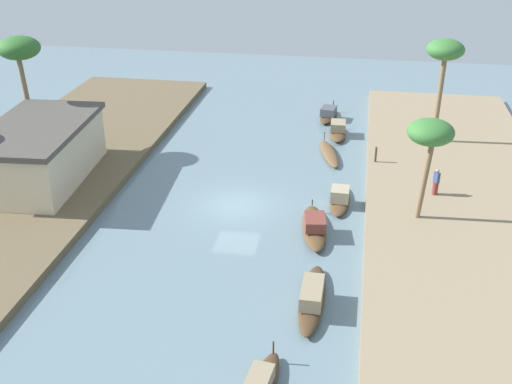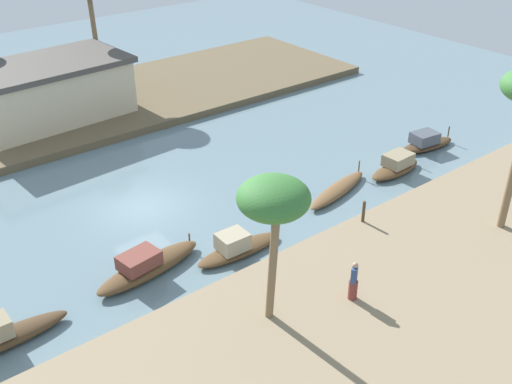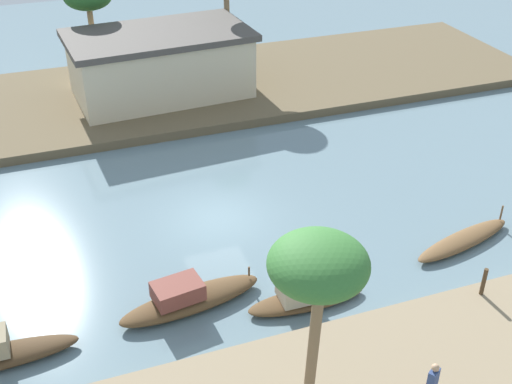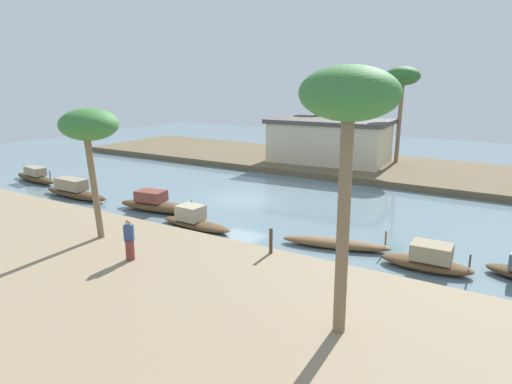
% 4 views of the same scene
% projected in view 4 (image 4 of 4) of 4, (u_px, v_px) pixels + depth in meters
% --- Properties ---
extents(river_water, '(70.37, 70.37, 0.00)m').
position_uv_depth(river_water, '(240.00, 198.00, 28.33)').
color(river_water, slate).
rests_on(river_water, ground).
extents(riverbank_left, '(44.90, 10.87, 0.46)m').
position_uv_depth(riverbank_left, '(55.00, 265.00, 17.77)').
color(riverbank_left, '#937F60').
rests_on(riverbank_left, ground).
extents(riverbank_right, '(44.90, 10.87, 0.46)m').
position_uv_depth(riverbank_right, '(325.00, 163.00, 38.77)').
color(riverbank_right, brown).
rests_on(riverbank_right, ground).
extents(sampan_downstream_large, '(5.35, 1.12, 1.15)m').
position_uv_depth(sampan_downstream_large, '(74.00, 191.00, 28.47)').
color(sampan_downstream_large, '#47331E').
rests_on(sampan_downstream_large, river_water).
extents(sampan_foreground, '(4.78, 2.04, 0.97)m').
position_uv_depth(sampan_foreground, '(336.00, 243.00, 20.17)').
color(sampan_foreground, brown).
rests_on(sampan_foreground, river_water).
extents(sampan_midstream, '(4.08, 1.21, 1.09)m').
position_uv_depth(sampan_midstream, '(194.00, 220.00, 22.81)').
color(sampan_midstream, brown).
rests_on(sampan_midstream, river_water).
extents(sampan_open_hull, '(5.03, 1.95, 1.12)m').
position_uv_depth(sampan_open_hull, '(156.00, 204.00, 25.61)').
color(sampan_open_hull, brown).
rests_on(sampan_open_hull, river_water).
extents(sampan_upstream_small, '(4.94, 1.58, 1.06)m').
position_uv_depth(sampan_upstream_small, '(35.00, 176.00, 32.73)').
color(sampan_upstream_small, '#47331E').
rests_on(sampan_upstream_small, river_water).
extents(sampan_near_left_bank, '(3.46, 1.33, 1.07)m').
position_uv_depth(sampan_near_left_bank, '(428.00, 260.00, 17.83)').
color(sampan_near_left_bank, brown).
rests_on(sampan_near_left_bank, river_water).
extents(person_on_near_bank, '(0.46, 0.46, 1.59)m').
position_uv_depth(person_on_near_bank, '(130.00, 243.00, 17.56)').
color(person_on_near_bank, brown).
rests_on(person_on_near_bank, riverbank_left).
extents(mooring_post, '(0.14, 0.14, 1.02)m').
position_uv_depth(mooring_post, '(271.00, 241.00, 18.25)').
color(mooring_post, '#4C3823').
rests_on(mooring_post, riverbank_left).
extents(palm_tree_left_near, '(2.38, 2.38, 5.54)m').
position_uv_depth(palm_tree_left_near, '(89.00, 127.00, 18.93)').
color(palm_tree_left_near, '#7F6647').
rests_on(palm_tree_left_near, riverbank_left).
extents(palm_tree_left_far, '(2.47, 2.47, 7.07)m').
position_uv_depth(palm_tree_left_far, '(349.00, 104.00, 11.29)').
color(palm_tree_left_far, '#7F6647').
rests_on(palm_tree_left_far, riverbank_left).
extents(palm_tree_right_tall, '(2.63, 2.63, 5.37)m').
position_uv_depth(palm_tree_right_tall, '(316.00, 102.00, 41.32)').
color(palm_tree_right_tall, '#7F6647').
rests_on(palm_tree_right_tall, riverbank_right).
extents(palm_tree_right_short, '(2.69, 2.69, 7.52)m').
position_uv_depth(palm_tree_right_short, '(402.00, 79.00, 36.32)').
color(palm_tree_right_short, '#7F6647').
rests_on(palm_tree_right_short, riverbank_right).
extents(riverside_building, '(9.84, 6.01, 3.44)m').
position_uv_depth(riverside_building, '(329.00, 140.00, 37.49)').
color(riverside_building, beige).
rests_on(riverside_building, riverbank_right).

